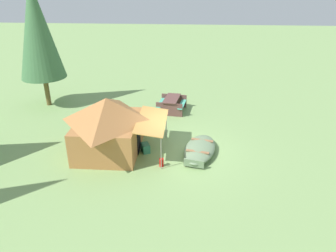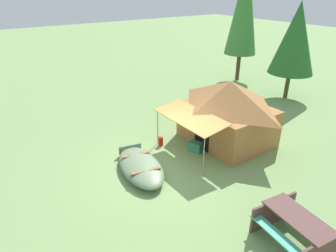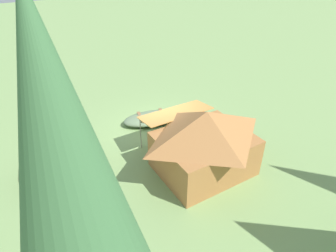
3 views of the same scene
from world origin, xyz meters
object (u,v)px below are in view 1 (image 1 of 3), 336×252
Objects in this scene: beached_rowboat at (200,149)px; canvas_cabin_tent at (108,124)px; picnic_table at (172,103)px; cooler_box at (145,148)px; pine_tree_back_right at (37,30)px; fuel_can at (161,162)px.

canvas_cabin_tent is (0.01, 3.86, 1.03)m from beached_rowboat.
cooler_box is (-4.67, 0.84, -0.29)m from picnic_table.
picnic_table is 0.26× the size of pine_tree_back_right.
picnic_table is 3.81× the size of cooler_box.
cooler_box is 9.18m from pine_tree_back_right.
pine_tree_back_right is (5.12, 4.87, 3.02)m from canvas_cabin_tent.
beached_rowboat is 6.01× the size of cooler_box.
canvas_cabin_tent is at bearing -136.40° from pine_tree_back_right.
beached_rowboat is at bearing -90.17° from canvas_cabin_tent.
canvas_cabin_tent reaches higher than cooler_box.
picnic_table is at bearing -0.47° from fuel_can.
canvas_cabin_tent is 0.55× the size of pine_tree_back_right.
beached_rowboat is at bearing -120.42° from pine_tree_back_right.
canvas_cabin_tent is 2.12× the size of picnic_table.
fuel_can is (-1.11, 1.53, -0.05)m from beached_rowboat.
canvas_cabin_tent is 8.08× the size of cooler_box.
pine_tree_back_right is at bearing 43.60° from canvas_cabin_tent.
picnic_table is at bearing -93.59° from pine_tree_back_right.
canvas_cabin_tent reaches higher than beached_rowboat.
canvas_cabin_tent reaches higher than picnic_table.
fuel_can is at bearing -130.86° from pine_tree_back_right.
picnic_table is 5.79m from fuel_can.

